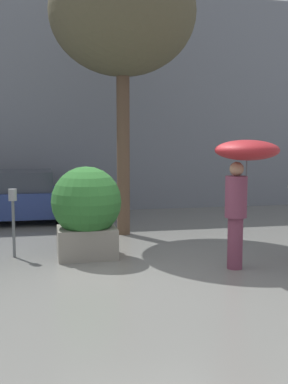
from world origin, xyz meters
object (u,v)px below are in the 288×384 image
Objects in this scene: parked_car_near at (15,198)px; street_tree at (123,14)px; planter_box at (87,209)px; person_adult at (243,169)px; parking_meter at (13,208)px.

street_tree reaches higher than parked_car_near.
person_adult reaches higher than planter_box.
person_adult is 0.50× the size of parked_car_near.
parked_car_near is 5.03m from street_tree.
person_adult is 0.35× the size of street_tree.
street_tree reaches higher than parking_meter.
person_adult is 1.70× the size of parking_meter.
person_adult is 6.39m from parked_car_near.
planter_box is at bearing -160.65° from parked_car_near.
parked_car_near is at bearing 92.71° from parking_meter.
parking_meter is at bearing -165.00° from person_adult.
planter_box is 1.32× the size of parking_meter.
person_adult reaches higher than parking_meter.
person_adult reaches higher than parked_car_near.
parked_car_near is 3.63m from parking_meter.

